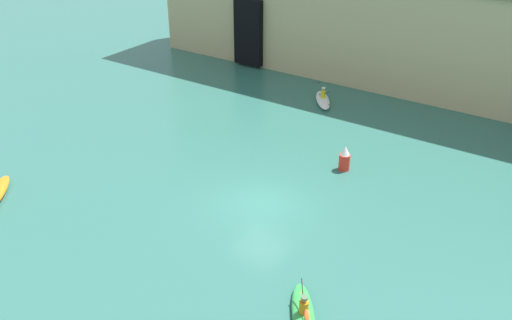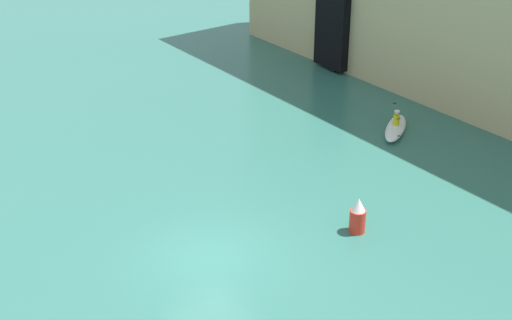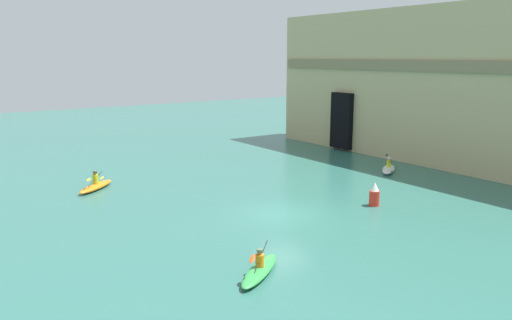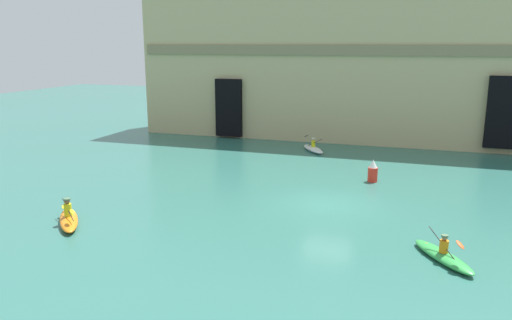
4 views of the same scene
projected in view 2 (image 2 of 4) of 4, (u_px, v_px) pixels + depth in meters
ground_plane at (209, 258)px, 23.21m from camera, size 120.00×120.00×0.00m
kayak_white at (396, 127)px, 31.91m from camera, size 2.41×2.96×1.14m
marker_buoy at (358, 216)px, 24.38m from camera, size 0.56×0.56×1.31m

